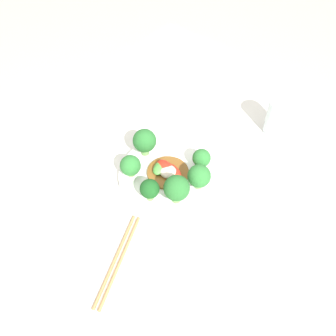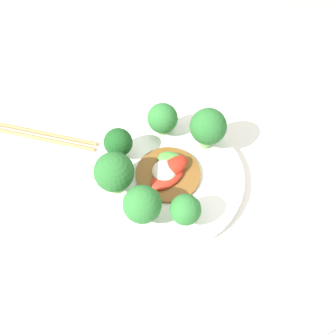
{
  "view_description": "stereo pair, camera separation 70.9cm",
  "coord_description": "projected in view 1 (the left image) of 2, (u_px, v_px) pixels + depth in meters",
  "views": [
    {
      "loc": [
        0.5,
        0.42,
        1.53
      ],
      "look_at": [
        0.03,
        0.04,
        0.81
      ],
      "focal_mm": 42.0,
      "sensor_mm": 36.0,
      "label": 1
    },
    {
      "loc": [
        -0.16,
        0.31,
        1.31
      ],
      "look_at": [
        0.03,
        0.04,
        0.81
      ],
      "focal_mm": 42.0,
      "sensor_mm": 36.0,
      "label": 2
    }
  ],
  "objects": [
    {
      "name": "broccoli_southeast",
      "position": [
        130.0,
        166.0,
        0.93
      ],
      "size": [
        0.05,
        0.05,
        0.06
      ],
      "color": "#7AAD5B",
      "rests_on": "plate"
    },
    {
      "name": "table",
      "position": [
        166.0,
        240.0,
        1.29
      ],
      "size": [
        1.06,
        0.82,
        0.78
      ],
      "color": "silver",
      "rests_on": "ground_plane"
    },
    {
      "name": "broccoli_north",
      "position": [
        199.0,
        176.0,
        0.9
      ],
      "size": [
        0.05,
        0.05,
        0.07
      ],
      "color": "#89B76B",
      "rests_on": "plate"
    },
    {
      "name": "broccoli_northeast",
      "position": [
        177.0,
        188.0,
        0.87
      ],
      "size": [
        0.06,
        0.06,
        0.07
      ],
      "color": "#7AAD5B",
      "rests_on": "plate"
    },
    {
      "name": "broccoli_east",
      "position": [
        150.0,
        189.0,
        0.88
      ],
      "size": [
        0.05,
        0.05,
        0.06
      ],
      "color": "#7AAD5B",
      "rests_on": "plate"
    },
    {
      "name": "ground_plane",
      "position": [
        166.0,
        289.0,
        1.59
      ],
      "size": [
        8.0,
        8.0,
        0.0
      ],
      "primitive_type": "plane",
      "color": "#B7B2A8"
    },
    {
      "name": "plate",
      "position": [
        168.0,
        175.0,
        0.96
      ],
      "size": [
        0.24,
        0.24,
        0.02
      ],
      "color": "white",
      "rests_on": "table"
    },
    {
      "name": "stirfry_center",
      "position": [
        167.0,
        170.0,
        0.95
      ],
      "size": [
        0.1,
        0.1,
        0.02
      ],
      "color": "brown",
      "rests_on": "plate"
    },
    {
      "name": "drinking_glass",
      "position": [
        278.0,
        117.0,
        1.03
      ],
      "size": [
        0.06,
        0.06,
        0.1
      ],
      "color": "silver",
      "rests_on": "table"
    },
    {
      "name": "broccoli_northwest",
      "position": [
        202.0,
        158.0,
        0.94
      ],
      "size": [
        0.04,
        0.04,
        0.06
      ],
      "color": "#7AAD5B",
      "rests_on": "plate"
    },
    {
      "name": "chopsticks",
      "position": [
        118.0,
        260.0,
        0.82
      ],
      "size": [
        0.21,
        0.1,
        0.01
      ],
      "color": "#AD7F4C",
      "rests_on": "table"
    },
    {
      "name": "broccoli_south",
      "position": [
        145.0,
        141.0,
        0.96
      ],
      "size": [
        0.06,
        0.06,
        0.07
      ],
      "color": "#70A356",
      "rests_on": "plate"
    }
  ]
}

